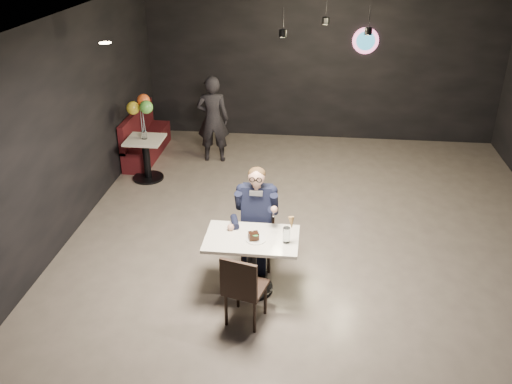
# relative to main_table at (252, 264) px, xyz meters

# --- Properties ---
(floor) EXTENTS (9.00, 9.00, 0.00)m
(floor) POSITION_rel_main_table_xyz_m (0.76, 0.86, -0.38)
(floor) COLOR gray
(floor) RESTS_ON ground
(wall_sign) EXTENTS (0.50, 0.06, 0.50)m
(wall_sign) POSITION_rel_main_table_xyz_m (1.56, 5.33, 1.62)
(wall_sign) COLOR pink
(wall_sign) RESTS_ON floor
(pendant_lights) EXTENTS (1.40, 1.20, 0.36)m
(pendant_lights) POSITION_rel_main_table_xyz_m (0.76, 2.86, 2.51)
(pendant_lights) COLOR black
(pendant_lights) RESTS_ON floor
(main_table) EXTENTS (1.10, 0.70, 0.75)m
(main_table) POSITION_rel_main_table_xyz_m (0.00, 0.00, 0.00)
(main_table) COLOR white
(main_table) RESTS_ON floor
(chair_far) EXTENTS (0.42, 0.46, 0.92)m
(chair_far) POSITION_rel_main_table_xyz_m (0.00, 0.55, 0.09)
(chair_far) COLOR black
(chair_far) RESTS_ON floor
(chair_near) EXTENTS (0.52, 0.55, 0.92)m
(chair_near) POSITION_rel_main_table_xyz_m (0.00, -0.56, 0.09)
(chair_near) COLOR black
(chair_near) RESTS_ON floor
(seated_man) EXTENTS (0.60, 0.80, 1.44)m
(seated_man) POSITION_rel_main_table_xyz_m (0.00, 0.55, 0.34)
(seated_man) COLOR black
(seated_man) RESTS_ON floor
(dessert_plate) EXTENTS (0.24, 0.24, 0.01)m
(dessert_plate) POSITION_rel_main_table_xyz_m (0.06, -0.05, 0.38)
(dessert_plate) COLOR white
(dessert_plate) RESTS_ON main_table
(cake_slice) EXTENTS (0.14, 0.13, 0.08)m
(cake_slice) POSITION_rel_main_table_xyz_m (0.03, -0.05, 0.43)
(cake_slice) COLOR black
(cake_slice) RESTS_ON dessert_plate
(mint_leaf) EXTENTS (0.07, 0.04, 0.01)m
(mint_leaf) POSITION_rel_main_table_xyz_m (0.05, -0.10, 0.47)
(mint_leaf) COLOR #297F36
(mint_leaf) RESTS_ON cake_slice
(sundae_glass) EXTENTS (0.09, 0.09, 0.19)m
(sundae_glass) POSITION_rel_main_table_xyz_m (0.41, -0.06, 0.47)
(sundae_glass) COLOR silver
(sundae_glass) RESTS_ON main_table
(wafer_cone) EXTENTS (0.09, 0.09, 0.14)m
(wafer_cone) POSITION_rel_main_table_xyz_m (0.46, -0.04, 0.63)
(wafer_cone) COLOR tan
(wafer_cone) RESTS_ON sundae_glass
(booth_bench) EXTENTS (0.44, 1.77, 0.89)m
(booth_bench) POSITION_rel_main_table_xyz_m (-2.49, 3.96, 0.07)
(booth_bench) COLOR #400D16
(booth_bench) RESTS_ON floor
(side_table) EXTENTS (0.62, 0.62, 0.77)m
(side_table) POSITION_rel_main_table_xyz_m (-2.19, 2.96, 0.01)
(side_table) COLOR white
(side_table) RESTS_ON floor
(balloon_vase) EXTENTS (0.09, 0.09, 0.14)m
(balloon_vase) POSITION_rel_main_table_xyz_m (-2.19, 2.96, 0.45)
(balloon_vase) COLOR silver
(balloon_vase) RESTS_ON side_table
(balloon_bunch) EXTENTS (0.40, 0.40, 0.66)m
(balloon_bunch) POSITION_rel_main_table_xyz_m (-2.19, 2.96, 0.86)
(balloon_bunch) COLOR gold
(balloon_bunch) RESTS_ON balloon_vase
(passerby) EXTENTS (0.62, 0.44, 1.61)m
(passerby) POSITION_rel_main_table_xyz_m (-1.18, 3.91, 0.43)
(passerby) COLOR black
(passerby) RESTS_ON floor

